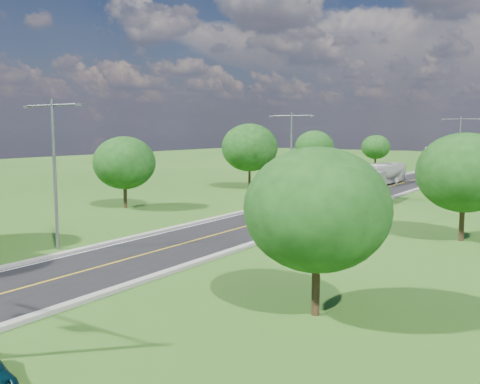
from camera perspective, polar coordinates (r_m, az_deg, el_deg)
name	(u,v)px	position (r m, az deg, el deg)	size (l,w,h in m)	color
ground	(382,189)	(74.84, 14.96, 0.33)	(260.00, 260.00, 0.00)	#295217
road	(396,185)	(80.52, 16.33, 0.74)	(8.00, 150.00, 0.06)	black
curb_left	(368,183)	(81.86, 13.49, 0.98)	(0.50, 150.00, 0.22)	gray
curb_right	(426,186)	(79.36, 19.26, 0.61)	(0.50, 150.00, 0.22)	gray
speed_limit_sign	(360,197)	(52.33, 12.64, -0.51)	(0.55, 0.09, 2.40)	slate
streetlight_near_left	(54,161)	(37.35, -19.20, 3.13)	(5.90, 0.25, 10.00)	slate
streetlight_mid_left	(291,147)	(63.01, 5.49, 4.78)	(5.90, 0.25, 10.00)	slate
streetlight_far_right	(460,143)	(90.31, 22.39, 4.89)	(5.90, 0.25, 10.00)	slate
tree_lb	(124,163)	(55.44, -12.23, 3.06)	(6.30, 6.30, 7.33)	black
tree_lc	(250,148)	(71.89, 1.03, 4.76)	(7.56, 7.56, 8.79)	black
tree_ld	(314,147)	(93.87, 7.93, 4.77)	(6.72, 6.72, 7.82)	black
tree_le	(376,147)	(115.12, 14.27, 4.67)	(5.88, 5.88, 6.84)	black
tree_ra	(317,209)	(22.96, 8.22, -1.85)	(6.30, 6.30, 7.33)	black
tree_rb	(464,173)	(41.37, 22.80, 1.92)	(6.72, 6.72, 7.82)	black
bus_outbound	(358,188)	(58.71, 12.43, 0.44)	(2.89, 12.35, 3.44)	silver
bus_inbound	(383,174)	(80.41, 15.00, 1.89)	(2.57, 10.99, 3.06)	silver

